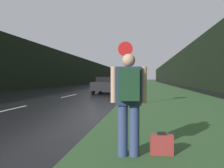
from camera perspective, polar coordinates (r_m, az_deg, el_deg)
grass_verge at (r=40.73m, az=11.64°, el=-0.23°), size 6.00×240.00×0.02m
lane_stripe_b at (r=8.99m, az=-28.48°, el=-6.75°), size 0.12×3.00×0.01m
lane_stripe_c at (r=15.11m, az=-12.00°, el=-3.28°), size 0.12×3.00×0.01m
lane_stripe_d at (r=21.76m, az=-5.32°, el=-1.78°), size 0.12×3.00×0.01m
lane_stripe_e at (r=28.58m, az=-1.79°, el=-0.97°), size 0.12×3.00×0.01m
lane_stripe_f at (r=35.48m, az=0.36°, el=-0.48°), size 0.12×3.00×0.01m
treeline_far_side at (r=53.07m, az=-7.95°, el=3.53°), size 2.00×140.00×6.19m
treeline_near_side at (r=51.30m, az=17.91°, el=3.71°), size 2.00×140.00×6.50m
stop_sign at (r=9.01m, az=3.81°, el=4.81°), size 0.66×0.07×2.93m
hitchhiker_with_backpack at (r=3.20m, az=4.78°, el=-4.03°), size 0.58×0.43×1.67m
suitcase at (r=3.52m, az=13.98°, el=-16.54°), size 0.38×0.14×0.39m
car_passing_near at (r=17.75m, az=-1.70°, el=-0.20°), size 1.85×4.37×1.41m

